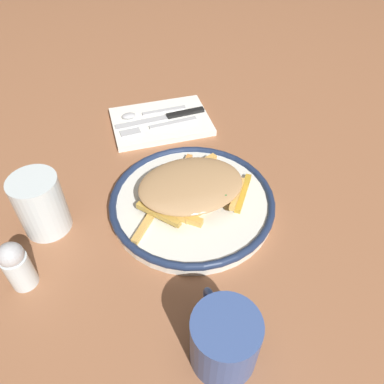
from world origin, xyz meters
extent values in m
plane|color=#9A6241|center=(0.00, 0.00, 0.00)|extent=(2.60, 2.60, 0.00)
cylinder|color=white|center=(0.00, 0.00, 0.01)|extent=(0.29, 0.29, 0.02)
torus|color=#1E2C4D|center=(0.00, 0.00, 0.02)|extent=(0.30, 0.30, 0.01)
cube|color=#D8A753|center=(-0.04, 0.10, 0.02)|extent=(0.06, 0.06, 0.01)
cube|color=gold|center=(-0.02, -0.09, 0.02)|extent=(0.08, 0.06, 0.01)
cube|color=#E2AF56|center=(-0.03, -0.01, 0.02)|extent=(0.04, 0.08, 0.01)
cube|color=orange|center=(0.00, 0.01, 0.02)|extent=(0.09, 0.03, 0.01)
cube|color=#E6AB51|center=(0.06, -0.03, 0.04)|extent=(0.04, 0.08, 0.01)
cube|color=#ECC551|center=(0.02, -0.06, 0.04)|extent=(0.08, 0.04, 0.01)
cube|color=gold|center=(0.03, -0.04, 0.03)|extent=(0.08, 0.05, 0.01)
cube|color=gold|center=(-0.01, -0.06, 0.02)|extent=(0.03, 0.07, 0.01)
cube|color=gold|center=(0.00, 0.03, 0.03)|extent=(0.04, 0.06, 0.01)
cube|color=gold|center=(-0.03, 0.07, 0.04)|extent=(0.07, 0.06, 0.01)
cube|color=#EDB158|center=(-0.03, -0.07, 0.04)|extent=(0.07, 0.05, 0.01)
cube|color=#DB8D42|center=(0.08, -0.01, 0.02)|extent=(0.07, 0.06, 0.01)
cube|color=#F4C664|center=(0.07, -0.05, 0.03)|extent=(0.03, 0.06, 0.01)
cube|color=#E8B050|center=(-0.04, 0.03, 0.03)|extent=(0.05, 0.05, 0.01)
cube|color=gold|center=(-0.03, 0.03, 0.04)|extent=(0.04, 0.06, 0.01)
ellipsoid|color=tan|center=(0.01, 0.00, 0.05)|extent=(0.15, 0.19, 0.02)
cube|color=#2C5726|center=(0.01, 0.01, 0.06)|extent=(0.00, 0.00, 0.00)
cube|color=#286D2C|center=(0.03, 0.01, 0.06)|extent=(0.00, 0.00, 0.00)
cube|color=#2E7131|center=(-0.04, -0.05, 0.06)|extent=(0.00, 0.00, 0.00)
cube|color=#236F27|center=(0.01, -0.01, 0.06)|extent=(0.00, 0.00, 0.00)
cube|color=white|center=(0.27, -0.01, 0.01)|extent=(0.16, 0.23, 0.01)
cube|color=silver|center=(0.24, -0.04, 0.02)|extent=(0.02, 0.11, 0.00)
cube|color=silver|center=(0.24, 0.06, 0.02)|extent=(0.02, 0.04, 0.00)
cube|color=black|center=(0.27, -0.07, 0.02)|extent=(0.02, 0.09, 0.01)
cube|color=silver|center=(0.27, 0.03, 0.02)|extent=(0.02, 0.12, 0.00)
cube|color=silver|center=(0.30, -0.03, 0.02)|extent=(0.01, 0.10, 0.00)
ellipsoid|color=silver|center=(0.30, 0.05, 0.02)|extent=(0.02, 0.03, 0.01)
cylinder|color=silver|center=(0.04, 0.25, 0.05)|extent=(0.08, 0.08, 0.11)
cylinder|color=#385293|center=(-0.27, 0.05, 0.05)|extent=(0.09, 0.09, 0.09)
torus|color=#385293|center=(-0.22, 0.05, 0.05)|extent=(0.05, 0.01, 0.05)
cylinder|color=silver|center=(-0.07, 0.29, 0.03)|extent=(0.04, 0.04, 0.06)
sphere|color=#B7BABF|center=(-0.07, 0.29, 0.07)|extent=(0.04, 0.04, 0.04)
camera|label=1|loc=(-0.44, 0.15, 0.51)|focal=35.30mm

